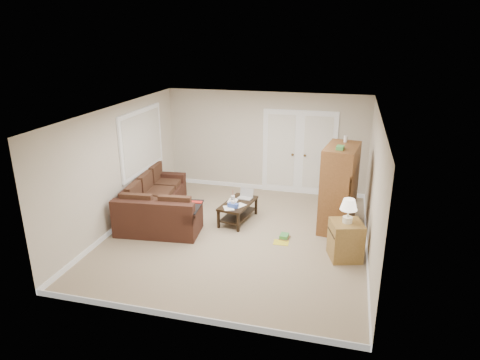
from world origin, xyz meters
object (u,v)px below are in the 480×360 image
(side_cabinet, at_px, (346,237))
(coffee_table, at_px, (238,211))
(tv_armoire, at_px, (339,187))
(sectional_sofa, at_px, (157,206))

(side_cabinet, bearing_deg, coffee_table, 137.88)
(side_cabinet, bearing_deg, tv_armoire, 82.42)
(sectional_sofa, bearing_deg, coffee_table, 6.67)
(tv_armoire, bearing_deg, side_cabinet, -72.55)
(tv_armoire, xyz_separation_m, side_cabinet, (0.20, -1.25, -0.48))
(tv_armoire, height_order, side_cabinet, tv_armoire)
(coffee_table, relative_size, tv_armoire, 0.59)
(tv_armoire, distance_m, side_cabinet, 1.36)
(sectional_sofa, bearing_deg, tv_armoire, 2.62)
(coffee_table, xyz_separation_m, side_cabinet, (2.26, -1.07, 0.18))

